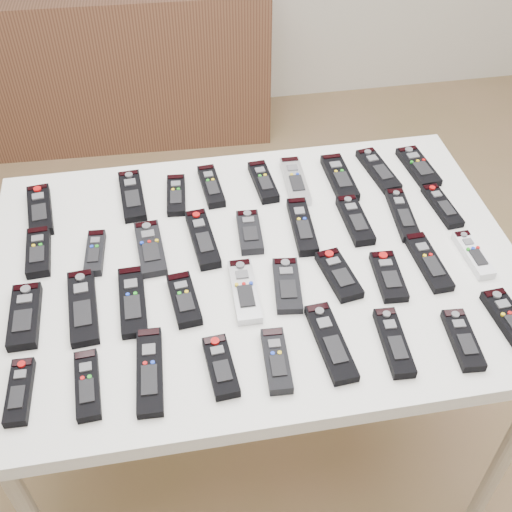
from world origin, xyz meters
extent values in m
plane|color=olive|center=(0.00, 0.00, 0.00)|extent=(4.00, 4.00, 0.00)
cube|color=white|center=(-0.03, -0.05, 0.76)|extent=(1.25, 0.88, 0.04)
cylinder|color=beige|center=(0.54, -0.43, 0.37)|extent=(0.04, 0.04, 0.74)
cylinder|color=beige|center=(-0.59, 0.33, 0.37)|extent=(0.04, 0.04, 0.74)
cylinder|color=beige|center=(0.54, 0.33, 0.37)|extent=(0.04, 0.04, 0.74)
cube|color=#44281B|center=(-0.41, 1.78, 0.37)|extent=(1.50, 0.44, 0.74)
cube|color=black|center=(-0.54, 0.22, 0.79)|extent=(0.08, 0.19, 0.02)
cube|color=black|center=(-0.31, 0.24, 0.79)|extent=(0.07, 0.20, 0.02)
cube|color=black|center=(-0.19, 0.22, 0.79)|extent=(0.06, 0.16, 0.02)
cube|color=black|center=(-0.10, 0.24, 0.79)|extent=(0.06, 0.17, 0.02)
cube|color=black|center=(0.04, 0.24, 0.79)|extent=(0.06, 0.17, 0.02)
cube|color=#B7B7BC|center=(0.13, 0.23, 0.79)|extent=(0.06, 0.19, 0.02)
cube|color=black|center=(0.25, 0.22, 0.79)|extent=(0.06, 0.19, 0.02)
cube|color=black|center=(0.36, 0.24, 0.79)|extent=(0.08, 0.19, 0.02)
cube|color=black|center=(0.48, 0.23, 0.79)|extent=(0.08, 0.18, 0.02)
cube|color=black|center=(-0.53, 0.06, 0.79)|extent=(0.06, 0.16, 0.02)
cube|color=black|center=(-0.40, 0.04, 0.79)|extent=(0.05, 0.14, 0.02)
cube|color=black|center=(-0.27, 0.03, 0.79)|extent=(0.07, 0.18, 0.02)
cube|color=black|center=(-0.14, 0.04, 0.79)|extent=(0.07, 0.20, 0.02)
cube|color=black|center=(-0.03, 0.05, 0.79)|extent=(0.06, 0.15, 0.02)
cube|color=black|center=(0.10, 0.04, 0.79)|extent=(0.06, 0.20, 0.02)
cube|color=black|center=(0.24, 0.04, 0.79)|extent=(0.06, 0.17, 0.02)
cube|color=black|center=(0.37, 0.04, 0.79)|extent=(0.06, 0.19, 0.02)
cube|color=black|center=(0.48, 0.06, 0.79)|extent=(0.06, 0.17, 0.02)
cube|color=black|center=(-0.55, -0.14, 0.79)|extent=(0.06, 0.17, 0.02)
cube|color=black|center=(-0.43, -0.13, 0.79)|extent=(0.07, 0.21, 0.02)
cube|color=black|center=(-0.32, -0.13, 0.79)|extent=(0.06, 0.20, 0.02)
cube|color=black|center=(-0.21, -0.15, 0.79)|extent=(0.07, 0.15, 0.02)
cube|color=#B7B7BC|center=(-0.07, -0.15, 0.79)|extent=(0.06, 0.19, 0.02)
cube|color=black|center=(0.03, -0.15, 0.79)|extent=(0.08, 0.16, 0.02)
cube|color=black|center=(0.15, -0.13, 0.79)|extent=(0.08, 0.16, 0.02)
cube|color=black|center=(0.26, -0.16, 0.79)|extent=(0.07, 0.15, 0.02)
cube|color=black|center=(0.37, -0.13, 0.79)|extent=(0.06, 0.19, 0.02)
cube|color=silver|center=(0.48, -0.12, 0.79)|extent=(0.05, 0.15, 0.02)
cube|color=black|center=(-0.54, -0.33, 0.79)|extent=(0.05, 0.15, 0.02)
cube|color=black|center=(-0.42, -0.34, 0.79)|extent=(0.05, 0.16, 0.02)
cube|color=black|center=(-0.29, -0.33, 0.79)|extent=(0.06, 0.21, 0.02)
cube|color=black|center=(-0.15, -0.34, 0.79)|extent=(0.06, 0.15, 0.02)
cube|color=black|center=(-0.04, -0.35, 0.79)|extent=(0.06, 0.16, 0.02)
cube|color=black|center=(0.08, -0.32, 0.79)|extent=(0.07, 0.21, 0.02)
cube|color=black|center=(0.21, -0.34, 0.79)|extent=(0.06, 0.17, 0.02)
cube|color=black|center=(0.36, -0.36, 0.79)|extent=(0.06, 0.16, 0.02)
cube|color=black|center=(0.48, -0.33, 0.79)|extent=(0.06, 0.17, 0.02)
camera|label=1|loc=(-0.22, -1.11, 1.85)|focal=45.00mm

